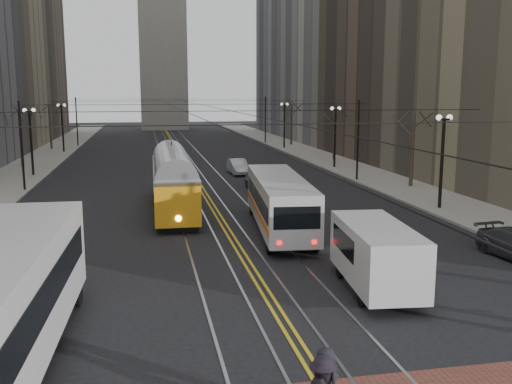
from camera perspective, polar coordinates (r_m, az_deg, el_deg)
name	(u,v)px	position (r m, az deg, el deg)	size (l,w,h in m)	color
ground	(309,363)	(16.12, 5.30, -16.62)	(260.00, 260.00, 0.00)	black
sidewalk_left	(33,166)	(60.22, -21.44, 2.45)	(5.00, 140.00, 0.15)	gray
sidewalk_right	(325,159)	(62.26, 6.88, 3.29)	(5.00, 140.00, 0.15)	gray
streetcar_rails	(186,163)	(59.39, -7.04, 2.90)	(4.80, 130.00, 0.02)	gray
centre_lines	(186,163)	(59.39, -7.04, 2.90)	(0.42, 130.00, 0.01)	gold
building_left_far	(2,10)	(102.86, -24.03, 16.25)	(16.00, 20.00, 40.00)	brown
building_right_mid	(418,1)	(67.48, 15.87, 17.92)	(16.00, 20.00, 34.00)	brown
building_right_far	(312,18)	(104.91, 5.62, 16.89)	(16.00, 20.00, 40.00)	slate
lamp_posts	(201,152)	(42.99, -5.53, 4.01)	(27.60, 57.20, 5.60)	black
street_trees	(193,144)	(49.43, -6.28, 4.77)	(31.68, 53.28, 5.60)	#382D23
trolley_wires	(194,133)	(48.94, -6.26, 5.86)	(25.96, 120.00, 6.60)	black
streetcar	(173,187)	(35.29, -8.28, 0.54)	(2.36, 12.73, 3.00)	orange
rear_bus	(279,204)	(29.79, 2.35, -1.24)	(2.37, 10.92, 2.85)	#BBBBBB
cargo_van	(376,258)	(21.36, 11.93, -6.51)	(2.14, 5.56, 2.46)	silver
sedan_grey	(261,181)	(42.31, 0.49, 1.11)	(1.67, 4.16, 1.42)	#3A3B41
sedan_silver	(238,167)	(50.90, -1.81, 2.55)	(1.40, 4.03, 1.33)	#B3B7BC
pedestrian_a	(325,384)	(13.37, 6.95, -18.49)	(0.82, 0.53, 1.67)	black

